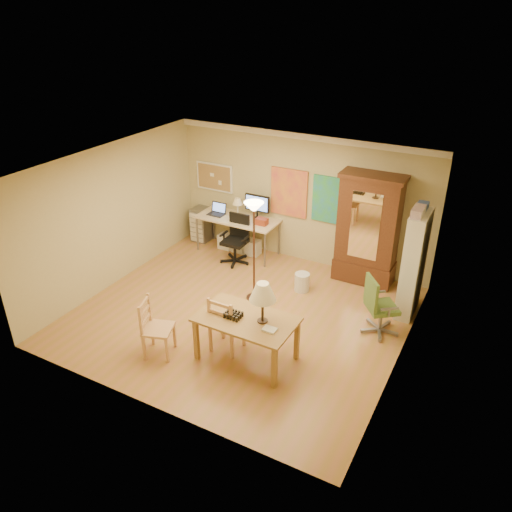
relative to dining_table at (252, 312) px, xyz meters
The scene contains 16 objects.
floor 1.52m from the dining_table, 128.48° to the left, with size 5.50×5.50×0.00m, color #A97C3C.
crown_molding 3.93m from the dining_table, 102.64° to the left, with size 5.50×0.08×0.12m, color white.
corkboard 4.49m from the dining_table, 129.36° to the left, with size 0.90×0.04×0.62m, color #A38A4D.
art_panel_left 3.63m from the dining_table, 106.50° to the left, with size 0.80×0.04×1.00m, color gold.
art_panel_right 3.49m from the dining_table, 91.97° to the left, with size 0.75×0.04×0.95m, color teal.
dining_table is the anchor object (origin of this frame).
ladder_chair_back 0.64m from the dining_table, behind, with size 0.46×0.44×0.98m.
ladder_chair_left 1.55m from the dining_table, 157.81° to the right, with size 0.55×0.56×0.97m.
torchiere_lamp 1.89m from the dining_table, 117.62° to the left, with size 0.35×0.35×1.91m.
computer_desk 3.74m from the dining_table, 122.78° to the left, with size 1.78×0.78×1.34m.
office_chair_black 3.31m from the dining_table, 124.81° to the left, with size 0.64×0.64×1.03m.
office_chair_green 2.29m from the dining_table, 47.18° to the left, with size 0.66×0.66×1.04m.
drawer_cart 4.52m from the dining_table, 133.57° to the left, with size 0.39×0.46×0.77m.
armoire 3.29m from the dining_table, 76.85° to the left, with size 1.19×0.56×2.18m.
bookshelf 3.05m from the dining_table, 54.28° to the left, with size 0.28×0.76×1.89m.
wastebin 2.37m from the dining_table, 93.93° to the left, with size 0.29×0.29×0.36m, color silver.
Camera 1 is at (3.73, -6.35, 4.97)m, focal length 35.00 mm.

